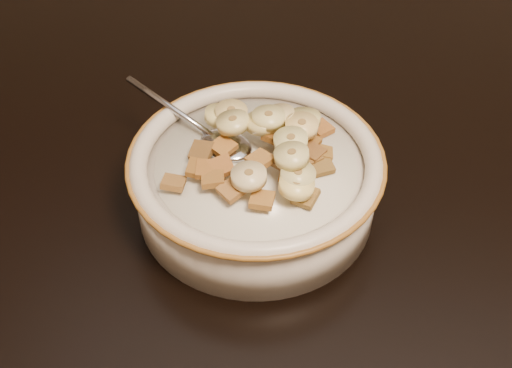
# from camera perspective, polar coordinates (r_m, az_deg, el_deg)

# --- Properties ---
(table) EXTENTS (1.42, 0.94, 0.04)m
(table) POSITION_cam_1_polar(r_m,az_deg,el_deg) (0.73, 16.84, 1.02)
(table) COLOR black
(table) RESTS_ON floor
(chair) EXTENTS (0.39, 0.39, 0.84)m
(chair) POSITION_cam_1_polar(r_m,az_deg,el_deg) (1.34, 9.57, 8.06)
(chair) COLOR black
(chair) RESTS_ON floor
(cereal_bowl) EXTENTS (0.23, 0.23, 0.05)m
(cereal_bowl) POSITION_cam_1_polar(r_m,az_deg,el_deg) (0.61, 0.00, -0.17)
(cereal_bowl) COLOR #C1B1A0
(cereal_bowl) RESTS_ON table
(milk) EXTENTS (0.19, 0.19, 0.00)m
(milk) POSITION_cam_1_polar(r_m,az_deg,el_deg) (0.60, 0.00, 1.70)
(milk) COLOR beige
(milk) RESTS_ON cereal_bowl
(spoon) EXTENTS (0.07, 0.06, 0.01)m
(spoon) POSITION_cam_1_polar(r_m,az_deg,el_deg) (0.61, -2.69, 3.46)
(spoon) COLOR #A4A8B4
(spoon) RESTS_ON cereal_bowl
(cereal_square_0) EXTENTS (0.03, 0.03, 0.01)m
(cereal_square_0) POSITION_cam_1_polar(r_m,az_deg,el_deg) (0.57, -3.07, 1.56)
(cereal_square_0) COLOR #9A5627
(cereal_square_0) RESTS_ON milk
(cereal_square_1) EXTENTS (0.03, 0.03, 0.01)m
(cereal_square_1) POSITION_cam_1_polar(r_m,az_deg,el_deg) (0.57, 2.41, 2.18)
(cereal_square_1) COLOR brown
(cereal_square_1) RESTS_ON milk
(cereal_square_2) EXTENTS (0.02, 0.02, 0.01)m
(cereal_square_2) POSITION_cam_1_polar(r_m,az_deg,el_deg) (0.60, 5.86, 2.81)
(cereal_square_2) COLOR brown
(cereal_square_2) RESTS_ON milk
(cereal_square_3) EXTENTS (0.03, 0.03, 0.01)m
(cereal_square_3) POSITION_cam_1_polar(r_m,az_deg,el_deg) (0.61, 3.59, 4.51)
(cereal_square_3) COLOR brown
(cereal_square_3) RESTS_ON milk
(cereal_square_4) EXTENTS (0.02, 0.02, 0.01)m
(cereal_square_4) POSITION_cam_1_polar(r_m,az_deg,el_deg) (0.56, -3.85, 0.47)
(cereal_square_4) COLOR brown
(cereal_square_4) RESTS_ON milk
(cereal_square_5) EXTENTS (0.02, 0.02, 0.01)m
(cereal_square_5) POSITION_cam_1_polar(r_m,az_deg,el_deg) (0.57, -7.35, 0.12)
(cereal_square_5) COLOR olive
(cereal_square_5) RESTS_ON milk
(cereal_square_6) EXTENTS (0.02, 0.02, 0.01)m
(cereal_square_6) POSITION_cam_1_polar(r_m,az_deg,el_deg) (0.59, 3.41, 3.45)
(cereal_square_6) COLOR olive
(cereal_square_6) RESTS_ON milk
(cereal_square_7) EXTENTS (0.03, 0.03, 0.01)m
(cereal_square_7) POSITION_cam_1_polar(r_m,az_deg,el_deg) (0.59, 5.02, 2.83)
(cereal_square_7) COLOR brown
(cereal_square_7) RESTS_ON milk
(cereal_square_8) EXTENTS (0.03, 0.03, 0.01)m
(cereal_square_8) POSITION_cam_1_polar(r_m,az_deg,el_deg) (0.55, -2.17, -0.52)
(cereal_square_8) COLOR olive
(cereal_square_8) RESTS_ON milk
(cereal_square_9) EXTENTS (0.03, 0.03, 0.01)m
(cereal_square_9) POSITION_cam_1_polar(r_m,az_deg,el_deg) (0.60, 4.61, 3.72)
(cereal_square_9) COLOR brown
(cereal_square_9) RESTS_ON milk
(cereal_square_10) EXTENTS (0.02, 0.02, 0.01)m
(cereal_square_10) POSITION_cam_1_polar(r_m,az_deg,el_deg) (0.55, 0.54, -1.41)
(cereal_square_10) COLOR olive
(cereal_square_10) RESTS_ON milk
(cereal_square_11) EXTENTS (0.03, 0.03, 0.01)m
(cereal_square_11) POSITION_cam_1_polar(r_m,az_deg,el_deg) (0.63, 5.79, 4.94)
(cereal_square_11) COLOR #95571F
(cereal_square_11) RESTS_ON milk
(cereal_square_12) EXTENTS (0.02, 0.02, 0.01)m
(cereal_square_12) POSITION_cam_1_polar(r_m,az_deg,el_deg) (0.57, -4.36, 1.31)
(cereal_square_12) COLOR #925822
(cereal_square_12) RESTS_ON milk
(cereal_square_13) EXTENTS (0.03, 0.03, 0.01)m
(cereal_square_13) POSITION_cam_1_polar(r_m,az_deg,el_deg) (0.59, 5.84, 1.65)
(cereal_square_13) COLOR brown
(cereal_square_13) RESTS_ON milk
(cereal_square_14) EXTENTS (0.03, 0.03, 0.01)m
(cereal_square_14) POSITION_cam_1_polar(r_m,az_deg,el_deg) (0.57, 0.38, 2.17)
(cereal_square_14) COLOR olive
(cereal_square_14) RESTS_ON milk
(cereal_square_15) EXTENTS (0.03, 0.03, 0.01)m
(cereal_square_15) POSITION_cam_1_polar(r_m,az_deg,el_deg) (0.63, 2.20, 5.56)
(cereal_square_15) COLOR brown
(cereal_square_15) RESTS_ON milk
(cereal_square_16) EXTENTS (0.03, 0.03, 0.01)m
(cereal_square_16) POSITION_cam_1_polar(r_m,az_deg,el_deg) (0.59, 4.70, 2.39)
(cereal_square_16) COLOR brown
(cereal_square_16) RESTS_ON milk
(cereal_square_17) EXTENTS (0.02, 0.02, 0.01)m
(cereal_square_17) POSITION_cam_1_polar(r_m,az_deg,el_deg) (0.59, -4.86, 2.95)
(cereal_square_17) COLOR brown
(cereal_square_17) RESTS_ON milk
(cereal_square_18) EXTENTS (0.03, 0.03, 0.01)m
(cereal_square_18) POSITION_cam_1_polar(r_m,az_deg,el_deg) (0.59, -2.94, 3.32)
(cereal_square_18) COLOR #965923
(cereal_square_18) RESTS_ON milk
(cereal_square_19) EXTENTS (0.02, 0.02, 0.01)m
(cereal_square_19) POSITION_cam_1_polar(r_m,az_deg,el_deg) (0.57, 3.17, 0.94)
(cereal_square_19) COLOR #955726
(cereal_square_19) RESTS_ON milk
(cereal_square_20) EXTENTS (0.03, 0.03, 0.01)m
(cereal_square_20) POSITION_cam_1_polar(r_m,az_deg,el_deg) (0.56, 4.41, -1.09)
(cereal_square_20) COLOR olive
(cereal_square_20) RESTS_ON milk
(cereal_square_21) EXTENTS (0.02, 0.02, 0.01)m
(cereal_square_21) POSITION_cam_1_polar(r_m,az_deg,el_deg) (0.58, -5.14, 1.40)
(cereal_square_21) COLOR brown
(cereal_square_21) RESTS_ON milk
(cereal_square_22) EXTENTS (0.03, 0.03, 0.01)m
(cereal_square_22) POSITION_cam_1_polar(r_m,az_deg,el_deg) (0.61, 2.03, 4.82)
(cereal_square_22) COLOR brown
(cereal_square_22) RESTS_ON milk
(cereal_square_23) EXTENTS (0.03, 0.03, 0.01)m
(cereal_square_23) POSITION_cam_1_polar(r_m,az_deg,el_deg) (0.59, 1.74, 4.20)
(cereal_square_23) COLOR brown
(cereal_square_23) RESTS_ON milk
(banana_slice_0) EXTENTS (0.04, 0.04, 0.01)m
(banana_slice_0) POSITION_cam_1_polar(r_m,az_deg,el_deg) (0.60, 0.54, 5.49)
(banana_slice_0) COLOR #D1C167
(banana_slice_0) RESTS_ON milk
(banana_slice_1) EXTENTS (0.04, 0.04, 0.01)m
(banana_slice_1) POSITION_cam_1_polar(r_m,az_deg,el_deg) (0.58, 3.11, 3.86)
(banana_slice_1) COLOR #F3E98A
(banana_slice_1) RESTS_ON milk
(banana_slice_2) EXTENTS (0.04, 0.04, 0.01)m
(banana_slice_2) POSITION_cam_1_polar(r_m,az_deg,el_deg) (0.60, 1.12, 5.92)
(banana_slice_2) COLOR beige
(banana_slice_2) RESTS_ON milk
(banana_slice_3) EXTENTS (0.04, 0.04, 0.01)m
(banana_slice_3) POSITION_cam_1_polar(r_m,az_deg,el_deg) (0.56, 3.74, 0.77)
(banana_slice_3) COLOR #D4C875
(banana_slice_3) RESTS_ON milk
(banana_slice_4) EXTENTS (0.04, 0.04, 0.02)m
(banana_slice_4) POSITION_cam_1_polar(r_m,az_deg,el_deg) (0.61, 2.04, 6.02)
(banana_slice_4) COLOR #DDBC75
(banana_slice_4) RESTS_ON milk
(banana_slice_5) EXTENTS (0.04, 0.04, 0.02)m
(banana_slice_5) POSITION_cam_1_polar(r_m,az_deg,el_deg) (0.61, 4.30, 5.79)
(banana_slice_5) COLOR #F7E67C
(banana_slice_5) RESTS_ON milk
(banana_slice_6) EXTENTS (0.03, 0.03, 0.02)m
(banana_slice_6) POSITION_cam_1_polar(r_m,az_deg,el_deg) (0.55, 3.62, -0.17)
(banana_slice_6) COLOR #F8E27A
(banana_slice_6) RESTS_ON milk
(banana_slice_7) EXTENTS (0.04, 0.04, 0.02)m
(banana_slice_7) POSITION_cam_1_polar(r_m,az_deg,el_deg) (0.60, -2.07, 5.49)
(banana_slice_7) COLOR #EFDD8B
(banana_slice_7) RESTS_ON milk
(banana_slice_8) EXTENTS (0.04, 0.04, 0.01)m
(banana_slice_8) POSITION_cam_1_polar(r_m,az_deg,el_deg) (0.60, 4.08, 5.17)
(banana_slice_8) COLOR #DFBE74
(banana_slice_8) RESTS_ON milk
(banana_slice_9) EXTENTS (0.04, 0.04, 0.01)m
(banana_slice_9) POSITION_cam_1_polar(r_m,az_deg,el_deg) (0.55, -0.64, 0.69)
(banana_slice_9) COLOR beige
(banana_slice_9) RESTS_ON milk
(banana_slice_10) EXTENTS (0.04, 0.04, 0.01)m
(banana_slice_10) POSITION_cam_1_polar(r_m,az_deg,el_deg) (0.62, -2.20, 6.31)
(banana_slice_10) COLOR tan
(banana_slice_10) RESTS_ON milk
(banana_slice_11) EXTENTS (0.04, 0.04, 0.01)m
(banana_slice_11) POSITION_cam_1_polar(r_m,az_deg,el_deg) (0.56, 3.18, 2.52)
(banana_slice_11) COLOR #D8C578
(banana_slice_11) RESTS_ON milk
(banana_slice_12) EXTENTS (0.04, 0.04, 0.02)m
(banana_slice_12) POSITION_cam_1_polar(r_m,az_deg,el_deg) (0.62, -3.17, 6.07)
(banana_slice_12) COLOR #D6CC76
(banana_slice_12) RESTS_ON milk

